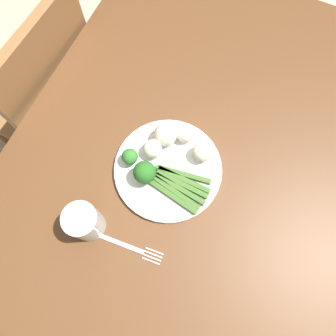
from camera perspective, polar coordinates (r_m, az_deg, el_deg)
name	(u,v)px	position (r m, az deg, el deg)	size (l,w,h in m)	color
ground_plane	(184,207)	(1.55, 2.84, -6.96)	(6.00, 6.00, 0.02)	#B7A88E
dining_table	(194,165)	(0.93, 4.68, 0.60)	(1.24, 0.93, 0.73)	brown
chair	(45,93)	(1.26, -21.05, 12.37)	(0.42, 0.42, 0.87)	olive
plate	(168,170)	(0.81, 0.00, -0.27)	(0.27, 0.27, 0.01)	white
asparagus_bundle	(179,186)	(0.79, 1.99, -3.18)	(0.10, 0.15, 0.01)	#3D6626
broccoli_back	(130,157)	(0.79, -6.80, 2.02)	(0.04, 0.04, 0.05)	#609E3D
broccoli_left	(145,172)	(0.76, -4.18, -0.78)	(0.06, 0.06, 0.07)	#568E33
cauliflower_mid	(165,135)	(0.81, -0.48, 5.97)	(0.06, 0.06, 0.06)	white
cauliflower_front	(152,149)	(0.80, -2.81, 3.43)	(0.05, 0.05, 0.05)	white
cauliflower_back_right	(202,152)	(0.80, 6.03, 2.81)	(0.05, 0.05, 0.05)	silver
cauliflower_near_center	(185,134)	(0.81, 3.10, 6.14)	(0.05, 0.05, 0.05)	white
fork	(130,247)	(0.79, -6.72, -13.85)	(0.03, 0.17, 0.00)	silver
water_glass	(85,222)	(0.76, -14.62, -9.28)	(0.08, 0.08, 0.11)	silver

